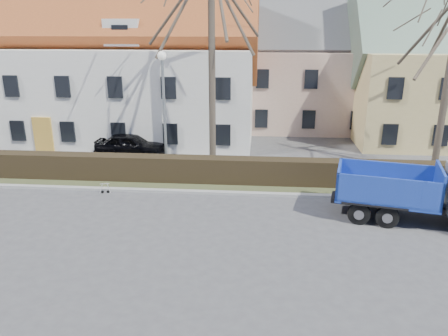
# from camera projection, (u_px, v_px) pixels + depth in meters

# --- Properties ---
(ground) EXTENTS (120.00, 120.00, 0.00)m
(ground) POSITION_uv_depth(u_px,v_px,m) (241.00, 240.00, 16.38)
(ground) COLOR #454548
(curb_far) EXTENTS (80.00, 0.30, 0.12)m
(curb_far) POSITION_uv_depth(u_px,v_px,m) (246.00, 193.00, 20.71)
(curb_far) COLOR gray
(curb_far) RESTS_ON ground
(grass_strip) EXTENTS (80.00, 3.00, 0.10)m
(grass_strip) POSITION_uv_depth(u_px,v_px,m) (247.00, 182.00, 22.23)
(grass_strip) COLOR #3B4225
(grass_strip) RESTS_ON ground
(hedge) EXTENTS (60.00, 0.90, 1.30)m
(hedge) POSITION_uv_depth(u_px,v_px,m) (247.00, 172.00, 21.85)
(hedge) COLOR black
(hedge) RESTS_ON ground
(building_white) EXTENTS (26.80, 10.80, 9.50)m
(building_white) POSITION_uv_depth(u_px,v_px,m) (70.00, 67.00, 31.06)
(building_white) COLOR silver
(building_white) RESTS_ON ground
(building_pink) EXTENTS (10.80, 8.80, 8.00)m
(building_pink) POSITION_uv_depth(u_px,v_px,m) (306.00, 74.00, 33.72)
(building_pink) COLOR tan
(building_pink) RESTS_ON ground
(tree_1) EXTENTS (9.20, 9.20, 12.65)m
(tree_1) POSITION_uv_depth(u_px,v_px,m) (212.00, 52.00, 22.59)
(tree_1) COLOR #43392E
(tree_1) RESTS_ON ground
(dump_truck) EXTENTS (6.64, 3.63, 2.51)m
(dump_truck) POSITION_uv_depth(u_px,v_px,m) (407.00, 192.00, 17.68)
(dump_truck) COLOR #153196
(dump_truck) RESTS_ON ground
(streetlight) EXTENTS (0.51, 0.51, 6.54)m
(streetlight) POSITION_uv_depth(u_px,v_px,m) (165.00, 115.00, 22.32)
(streetlight) COLOR gray
(streetlight) RESTS_ON ground
(cart_frame) EXTENTS (0.67, 0.47, 0.56)m
(cart_frame) POSITION_uv_depth(u_px,v_px,m) (101.00, 188.00, 20.79)
(cart_frame) COLOR silver
(cart_frame) RESTS_ON ground
(parked_car_a) EXTENTS (4.32, 1.86, 1.45)m
(parked_car_a) POSITION_uv_depth(u_px,v_px,m) (131.00, 145.00, 26.36)
(parked_car_a) COLOR black
(parked_car_a) RESTS_ON ground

